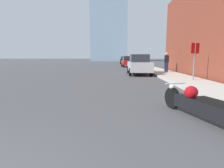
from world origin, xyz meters
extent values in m
cube|color=#B2ADA3|center=(6.06, 40.00, 0.07)|extent=(2.32, 240.00, 0.15)
cylinder|color=black|center=(3.49, 4.06, 0.30)|extent=(0.29, 0.60, 0.60)
cube|color=black|center=(3.82, 3.07, 0.32)|extent=(0.73, 1.58, 0.31)
sphere|color=#9E0C14|center=(3.72, 3.37, 0.60)|extent=(0.33, 0.33, 0.33)
cube|color=black|center=(3.93, 2.74, 0.53)|extent=(0.44, 0.76, 0.10)
sphere|color=silver|center=(3.48, 4.09, 0.63)|extent=(0.16, 0.16, 0.16)
cylinder|color=silver|center=(3.53, 3.95, 0.74)|extent=(0.60, 0.23, 0.04)
cube|color=#BCBCC1|center=(3.75, 14.08, 0.69)|extent=(1.72, 4.07, 0.75)
cube|color=#23282D|center=(3.75, 14.08, 1.38)|extent=(1.46, 1.95, 0.64)
cylinder|color=black|center=(2.94, 15.34, 0.31)|extent=(0.20, 0.63, 0.62)
cylinder|color=black|center=(4.57, 15.34, 0.31)|extent=(0.20, 0.63, 0.62)
cylinder|color=black|center=(2.93, 12.83, 0.31)|extent=(0.20, 0.63, 0.62)
cylinder|color=black|center=(4.56, 12.82, 0.31)|extent=(0.20, 0.63, 0.62)
cube|color=red|center=(3.59, 26.44, 0.65)|extent=(2.12, 4.43, 0.66)
cube|color=#23282D|center=(3.59, 26.44, 1.32)|extent=(1.69, 2.18, 0.67)
cylinder|color=black|center=(2.64, 27.71, 0.33)|extent=(0.25, 0.66, 0.65)
cylinder|color=black|center=(4.35, 27.83, 0.33)|extent=(0.25, 0.66, 0.65)
cylinder|color=black|center=(2.83, 25.04, 0.33)|extent=(0.25, 0.66, 0.65)
cylinder|color=black|center=(4.55, 25.17, 0.33)|extent=(0.25, 0.66, 0.65)
cube|color=black|center=(3.58, 39.39, 0.72)|extent=(2.11, 4.41, 0.77)
cube|color=#23282D|center=(3.58, 39.39, 1.39)|extent=(1.66, 2.18, 0.57)
cylinder|color=black|center=(2.87, 40.78, 0.34)|extent=(0.26, 0.69, 0.67)
cylinder|color=black|center=(4.52, 40.64, 0.34)|extent=(0.26, 0.69, 0.67)
cylinder|color=black|center=(2.64, 38.14, 0.34)|extent=(0.26, 0.69, 0.67)
cylinder|color=black|center=(4.29, 38.00, 0.34)|extent=(0.26, 0.69, 0.67)
cylinder|color=slate|center=(6.41, 9.54, 1.21)|extent=(0.07, 0.07, 2.13)
cube|color=red|center=(6.41, 9.54, 1.98)|extent=(0.57, 0.26, 0.60)
cube|color=#1E2347|center=(6.35, 15.13, 0.57)|extent=(0.29, 0.20, 0.83)
cube|color=black|center=(6.35, 15.13, 1.31)|extent=(0.36, 0.20, 0.66)
sphere|color=tan|center=(6.35, 15.13, 1.76)|extent=(0.24, 0.24, 0.24)
camera|label=1|loc=(1.91, -0.87, 1.45)|focal=28.00mm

